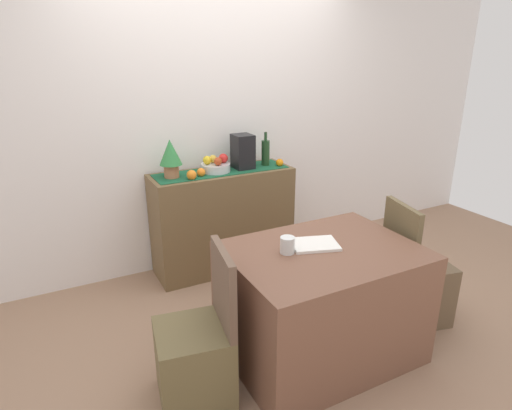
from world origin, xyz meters
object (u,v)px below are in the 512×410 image
at_px(coffee_maker, 243,152).
at_px(open_book, 315,244).
at_px(chair_by_corner, 415,285).
at_px(sideboard_console, 223,220).
at_px(wine_bottle, 266,153).
at_px(dining_table, 321,302).
at_px(chair_near_window, 197,357).
at_px(potted_plant, 170,156).
at_px(fruit_bowl, 216,168).
at_px(coffee_cup, 287,245).

bearing_deg(coffee_maker, open_book, -96.51).
bearing_deg(chair_by_corner, sideboard_console, 123.29).
xyz_separation_m(coffee_maker, chair_by_corner, (0.71, -1.38, -0.78)).
distance_m(wine_bottle, coffee_maker, 0.23).
bearing_deg(dining_table, chair_near_window, -179.82).
height_order(coffee_maker, dining_table, coffee_maker).
bearing_deg(sideboard_console, dining_table, -87.07).
bearing_deg(chair_by_corner, wine_bottle, 109.30).
xyz_separation_m(dining_table, chair_by_corner, (0.84, 0.00, -0.10)).
xyz_separation_m(potted_plant, chair_by_corner, (1.34, -1.38, -0.82)).
relative_size(sideboard_console, potted_plant, 3.89).
relative_size(dining_table, chair_near_window, 1.27).
height_order(fruit_bowl, chair_near_window, fruit_bowl).
height_order(coffee_maker, coffee_cup, coffee_maker).
xyz_separation_m(wine_bottle, open_book, (-0.37, -1.31, -0.27)).
distance_m(wine_bottle, coffee_cup, 1.46).
bearing_deg(potted_plant, wine_bottle, -0.00).
bearing_deg(chair_by_corner, open_book, 175.52).
bearing_deg(fruit_bowl, coffee_cup, -94.12).
xyz_separation_m(coffee_maker, coffee_cup, (-0.35, -1.32, -0.26)).
distance_m(fruit_bowl, chair_near_window, 1.70).
height_order(coffee_maker, chair_near_window, coffee_maker).
height_order(coffee_cup, chair_by_corner, chair_by_corner).
relative_size(coffee_maker, coffee_cup, 2.97).
bearing_deg(sideboard_console, open_book, -87.81).
bearing_deg(open_book, coffee_cup, -159.97).
bearing_deg(fruit_bowl, wine_bottle, -0.00).
bearing_deg(wine_bottle, chair_near_window, -130.58).
distance_m(fruit_bowl, open_book, 1.33).
bearing_deg(fruit_bowl, potted_plant, 180.00).
distance_m(coffee_cup, chair_near_window, 0.81).
relative_size(fruit_bowl, chair_near_window, 0.27).
xyz_separation_m(wine_bottle, chair_near_window, (-1.19, -1.39, -0.75)).
bearing_deg(coffee_cup, coffee_maker, 75.14).
bearing_deg(coffee_cup, potted_plant, 102.29).
height_order(fruit_bowl, coffee_maker, coffee_maker).
bearing_deg(fruit_bowl, sideboard_console, 0.00).
bearing_deg(fruit_bowl, open_book, -85.42).
distance_m(dining_table, chair_near_window, 0.84).
relative_size(coffee_maker, chair_near_window, 0.33).
height_order(dining_table, chair_near_window, chair_near_window).
bearing_deg(coffee_maker, fruit_bowl, 180.00).
xyz_separation_m(wine_bottle, dining_table, (-0.35, -1.38, -0.65)).
relative_size(coffee_cup, chair_near_window, 0.11).
xyz_separation_m(fruit_bowl, wine_bottle, (0.48, -0.00, 0.08)).
xyz_separation_m(sideboard_console, wine_bottle, (0.42, -0.00, 0.57)).
relative_size(potted_plant, chair_by_corner, 0.35).
relative_size(sideboard_console, dining_table, 1.07).
distance_m(wine_bottle, chair_near_window, 1.98).
bearing_deg(fruit_bowl, chair_by_corner, -55.14).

